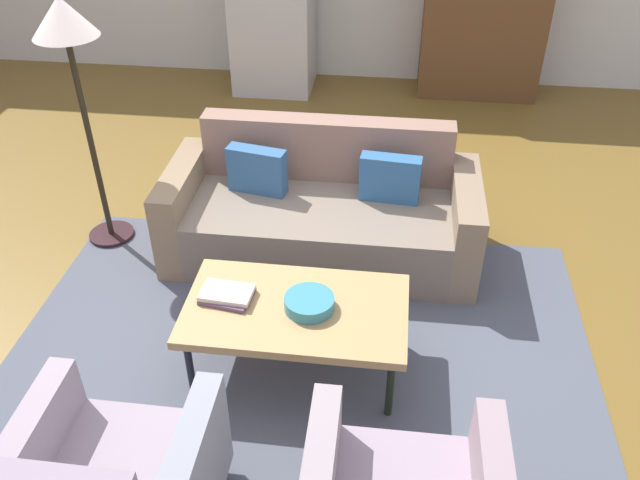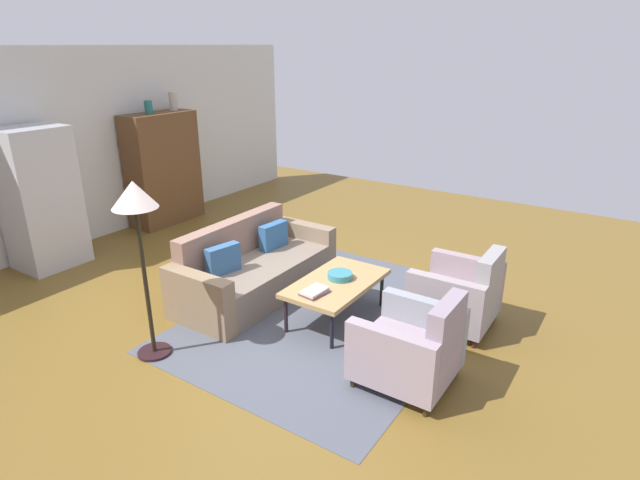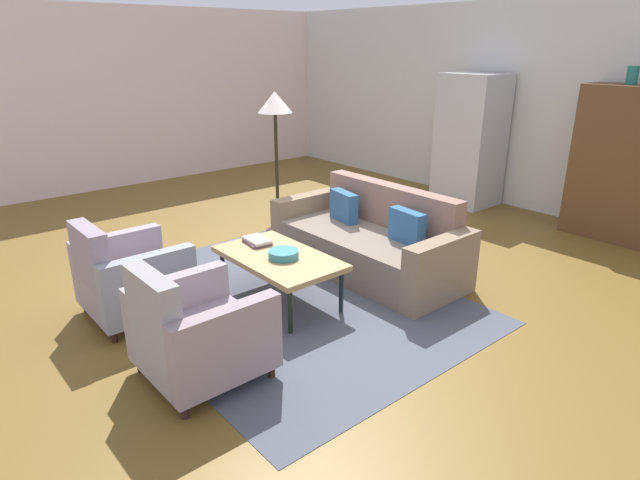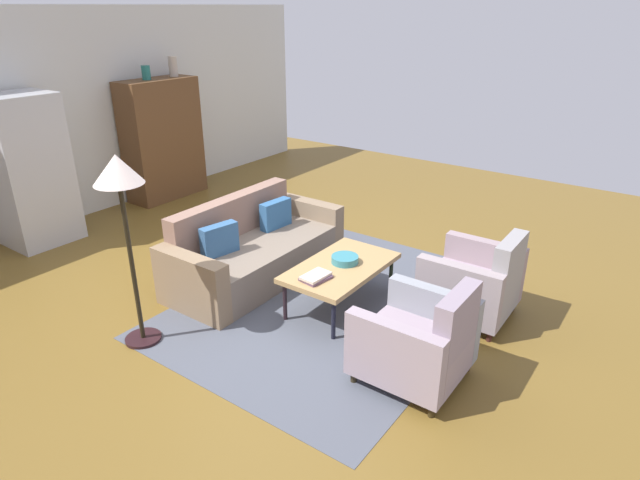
{
  "view_description": "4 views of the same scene",
  "coord_description": "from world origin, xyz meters",
  "px_view_note": "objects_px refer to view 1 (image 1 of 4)",
  "views": [
    {
      "loc": [
        0.72,
        -3.39,
        2.79
      ],
      "look_at": [
        0.36,
        -0.49,
        0.69
      ],
      "focal_mm": 36.76,
      "sensor_mm": 36.0,
      "label": 1
    },
    {
      "loc": [
        -3.98,
        -3.39,
        2.81
      ],
      "look_at": [
        0.55,
        -0.39,
        0.75
      ],
      "focal_mm": 28.94,
      "sensor_mm": 36.0,
      "label": 2
    },
    {
      "loc": [
        3.92,
        -3.39,
        2.25
      ],
      "look_at": [
        0.29,
        -0.33,
        0.5
      ],
      "focal_mm": 30.17,
      "sensor_mm": 36.0,
      "label": 3
    },
    {
      "loc": [
        -3.7,
        -3.39,
        2.79
      ],
      "look_at": [
        0.06,
        -0.68,
        0.76
      ],
      "focal_mm": 30.25,
      "sensor_mm": 36.0,
      "label": 4
    }
  ],
  "objects_px": {
    "floor_lamp": "(68,42)",
    "fruit_bowl": "(309,303)",
    "coffee_table": "(296,312)",
    "book_stack": "(227,294)",
    "cabinet": "(486,6)",
    "couch": "(323,212)"
  },
  "relations": [
    {
      "from": "couch",
      "to": "coffee_table",
      "type": "distance_m",
      "value": 1.19
    },
    {
      "from": "floor_lamp",
      "to": "fruit_bowl",
      "type": "bearing_deg",
      "value": -34.3
    },
    {
      "from": "coffee_table",
      "to": "floor_lamp",
      "type": "relative_size",
      "value": 0.7
    },
    {
      "from": "couch",
      "to": "cabinet",
      "type": "distance_m",
      "value": 3.26
    },
    {
      "from": "cabinet",
      "to": "fruit_bowl",
      "type": "bearing_deg",
      "value": -106.03
    },
    {
      "from": "floor_lamp",
      "to": "cabinet",
      "type": "bearing_deg",
      "value": 47.07
    },
    {
      "from": "coffee_table",
      "to": "cabinet",
      "type": "xyz_separation_m",
      "value": [
        1.26,
        4.13,
        0.49
      ]
    },
    {
      "from": "coffee_table",
      "to": "fruit_bowl",
      "type": "bearing_deg",
      "value": 0.0
    },
    {
      "from": "couch",
      "to": "fruit_bowl",
      "type": "xyz_separation_m",
      "value": [
        0.07,
        -1.19,
        0.2
      ]
    },
    {
      "from": "fruit_bowl",
      "to": "floor_lamp",
      "type": "distance_m",
      "value": 2.19
    },
    {
      "from": "cabinet",
      "to": "floor_lamp",
      "type": "xyz_separation_m",
      "value": [
        -2.81,
        -3.02,
        0.54
      ]
    },
    {
      "from": "couch",
      "to": "coffee_table",
      "type": "bearing_deg",
      "value": 89.81
    },
    {
      "from": "coffee_table",
      "to": "fruit_bowl",
      "type": "distance_m",
      "value": 0.1
    },
    {
      "from": "book_stack",
      "to": "floor_lamp",
      "type": "bearing_deg",
      "value": 137.19
    },
    {
      "from": "coffee_table",
      "to": "cabinet",
      "type": "height_order",
      "value": "cabinet"
    },
    {
      "from": "coffee_table",
      "to": "fruit_bowl",
      "type": "xyz_separation_m",
      "value": [
        0.07,
        0.0,
        0.07
      ]
    },
    {
      "from": "coffee_table",
      "to": "book_stack",
      "type": "height_order",
      "value": "book_stack"
    },
    {
      "from": "couch",
      "to": "book_stack",
      "type": "distance_m",
      "value": 1.24
    },
    {
      "from": "fruit_bowl",
      "to": "floor_lamp",
      "type": "relative_size",
      "value": 0.16
    },
    {
      "from": "cabinet",
      "to": "floor_lamp",
      "type": "distance_m",
      "value": 4.17
    },
    {
      "from": "coffee_table",
      "to": "book_stack",
      "type": "relative_size",
      "value": 4.08
    },
    {
      "from": "fruit_bowl",
      "to": "cabinet",
      "type": "xyz_separation_m",
      "value": [
        1.19,
        4.13,
        0.41
      ]
    }
  ]
}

